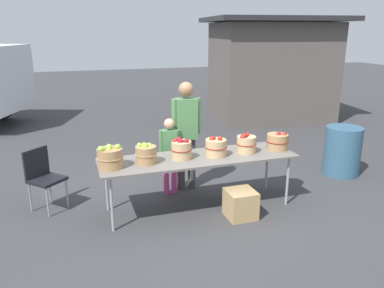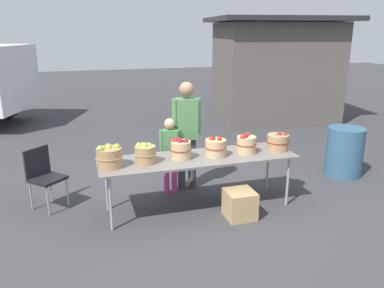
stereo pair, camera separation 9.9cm
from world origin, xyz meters
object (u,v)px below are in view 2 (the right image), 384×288
object	(u,v)px
apple_basket_red_3	(278,142)
folding_chair	(44,173)
apple_basket_green_0	(109,157)
trash_barrel	(345,152)
market_table	(198,160)
apple_basket_red_2	(246,144)
apple_basket_red_1	(215,147)
child_customer	(170,150)
apple_basket_red_0	(181,149)
produce_crate	(240,204)
apple_basket_green_1	(145,153)
vendor_adult	(187,128)

from	to	relation	value
apple_basket_red_3	folding_chair	xyz separation A→B (m)	(-3.25, 0.65, -0.36)
apple_basket_green_0	trash_barrel	xyz separation A→B (m)	(3.98, 0.54, -0.47)
market_table	apple_basket_red_2	size ratio (longest dim) A/B	9.21
apple_basket_red_1	apple_basket_red_3	distance (m)	0.96
apple_basket_red_1	child_customer	distance (m)	0.80
apple_basket_red_1	apple_basket_red_2	bearing A→B (deg)	0.92
market_table	apple_basket_red_0	bearing A→B (deg)	177.41
folding_chair	apple_basket_green_0	bearing A→B (deg)	-82.04
produce_crate	market_table	bearing A→B (deg)	134.42
folding_chair	produce_crate	world-z (taller)	folding_chair
apple_basket_red_2	trash_barrel	size ratio (longest dim) A/B	0.35
apple_basket_red_2	apple_basket_red_1	bearing A→B (deg)	-179.08
apple_basket_red_0	apple_basket_red_3	size ratio (longest dim) A/B	0.90
apple_basket_red_1	apple_basket_red_3	xyz separation A→B (m)	(0.96, 0.01, -0.01)
market_table	produce_crate	xyz separation A→B (m)	(0.44, -0.45, -0.53)
apple_basket_red_3	folding_chair	world-z (taller)	apple_basket_red_3
folding_chair	apple_basket_red_3	bearing A→B (deg)	-54.55
apple_basket_green_1	produce_crate	bearing A→B (deg)	-19.86
apple_basket_red_0	produce_crate	size ratio (longest dim) A/B	0.78
child_customer	apple_basket_red_0	bearing A→B (deg)	97.36
apple_basket_red_1	folding_chair	bearing A→B (deg)	164.03
market_table	apple_basket_green_1	distance (m)	0.75
apple_basket_red_0	trash_barrel	bearing A→B (deg)	8.91
apple_basket_green_1	apple_basket_green_0	bearing A→B (deg)	-176.41
apple_basket_red_0	vendor_adult	world-z (taller)	vendor_adult
apple_basket_green_0	folding_chair	distance (m)	1.16
market_table	apple_basket_red_2	xyz separation A→B (m)	(0.70, -0.01, 0.17)
market_table	vendor_adult	bearing A→B (deg)	87.08
apple_basket_red_1	market_table	bearing A→B (deg)	174.95
apple_basket_red_0	apple_basket_green_1	bearing A→B (deg)	-175.82
market_table	folding_chair	xyz separation A→B (m)	(-2.05, 0.63, -0.21)
apple_basket_red_0	vendor_adult	bearing A→B (deg)	67.73
trash_barrel	folding_chair	bearing A→B (deg)	178.24
apple_basket_red_3	trash_barrel	xyz separation A→B (m)	(1.58, 0.50, -0.45)
market_table	apple_basket_green_1	xyz separation A→B (m)	(-0.73, -0.02, 0.17)
apple_basket_red_2	apple_basket_red_3	xyz separation A→B (m)	(0.50, 0.00, -0.01)
folding_chair	market_table	bearing A→B (deg)	-60.48
apple_basket_green_0	child_customer	world-z (taller)	child_customer
market_table	apple_basket_red_3	world-z (taller)	apple_basket_red_3
market_table	apple_basket_green_1	size ratio (longest dim) A/B	9.32
produce_crate	apple_basket_red_0	bearing A→B (deg)	146.18
apple_basket_green_1	folding_chair	size ratio (longest dim) A/B	0.34
market_table	folding_chair	distance (m)	2.16
child_customer	produce_crate	world-z (taller)	child_customer
child_customer	trash_barrel	distance (m)	3.05
apple_basket_red_3	child_customer	xyz separation A→B (m)	(-1.46, 0.59, -0.17)
market_table	produce_crate	size ratio (longest dim) A/B	7.17
child_customer	folding_chair	xyz separation A→B (m)	(-1.79, 0.05, -0.19)
apple_basket_red_1	apple_basket_red_3	world-z (taller)	apple_basket_red_1
apple_basket_red_2	child_customer	world-z (taller)	child_customer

